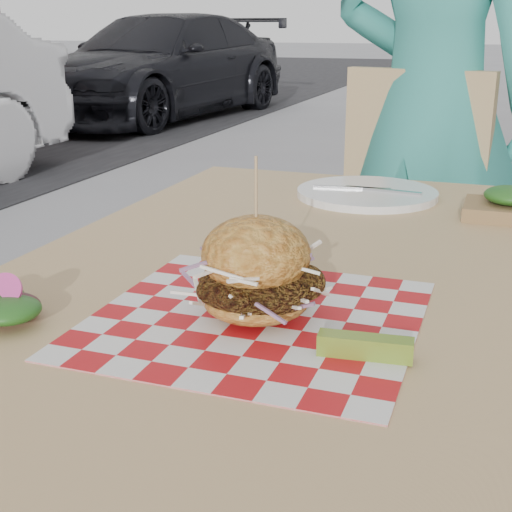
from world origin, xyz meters
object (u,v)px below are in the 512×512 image
(patio_table, at_px, (309,312))
(patio_chair, at_px, (413,218))
(sandwich, at_px, (256,275))
(diner, at_px, (431,104))
(car_dark, at_px, (161,66))

(patio_table, bearing_deg, patio_chair, 88.90)
(sandwich, bearing_deg, patio_chair, 88.95)
(sandwich, bearing_deg, diner, 88.67)
(car_dark, distance_m, patio_table, 7.76)
(patio_chair, bearing_deg, car_dark, 134.15)
(car_dark, xyz_separation_m, sandwich, (3.68, -7.05, 0.21))
(diner, height_order, patio_chair, diner)
(diner, bearing_deg, patio_table, 105.33)
(car_dark, bearing_deg, diner, -49.29)
(diner, bearing_deg, car_dark, -39.92)
(diner, relative_size, car_dark, 0.42)
(patio_table, xyz_separation_m, patio_chair, (0.02, 1.03, -0.12))
(diner, height_order, sandwich, diner)
(diner, bearing_deg, sandwich, 105.43)
(car_dark, xyz_separation_m, patio_chair, (3.71, -5.79, -0.04))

